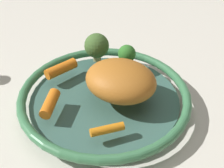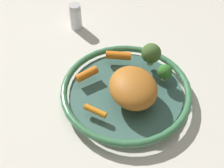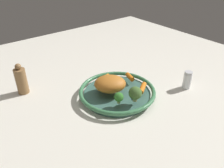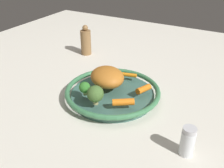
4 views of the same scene
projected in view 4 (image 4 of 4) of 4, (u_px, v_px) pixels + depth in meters
name	position (u px, v px, depth m)	size (l,w,h in m)	color
ground_plane	(113.00, 98.00, 0.91)	(1.90, 1.90, 0.00)	silver
serving_bowl	(113.00, 93.00, 0.90)	(0.33, 0.33, 0.04)	#3D665B
roast_chicken_piece	(107.00, 77.00, 0.90)	(0.13, 0.11, 0.06)	#BB6D25
baby_carrot_back	(129.00, 75.00, 0.96)	(0.01, 0.01, 0.06)	orange
baby_carrot_left	(123.00, 102.00, 0.80)	(0.02, 0.02, 0.07)	orange
baby_carrot_center	(144.00, 89.00, 0.87)	(0.02, 0.02, 0.06)	orange
broccoli_floret_mid	(94.00, 94.00, 0.79)	(0.05, 0.05, 0.06)	tan
broccoli_floret_small	(85.00, 88.00, 0.84)	(0.04, 0.04, 0.05)	#96AA66
salt_shaker	(188.00, 141.00, 0.66)	(0.04, 0.04, 0.08)	silver
pepper_mill	(86.00, 42.00, 1.23)	(0.05, 0.05, 0.14)	olive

